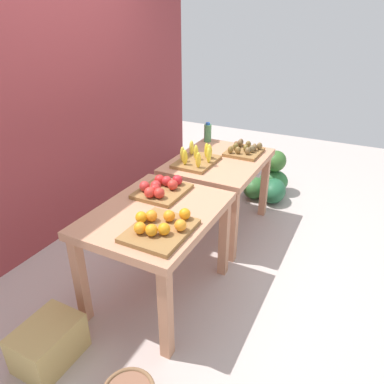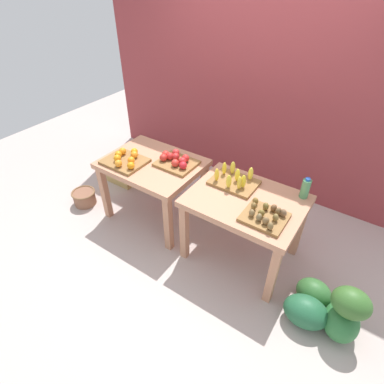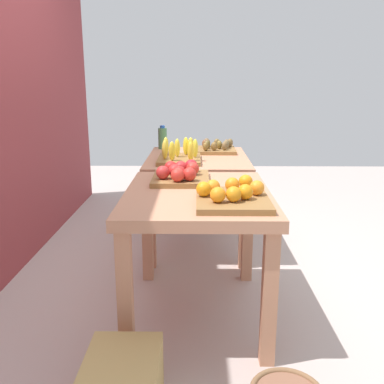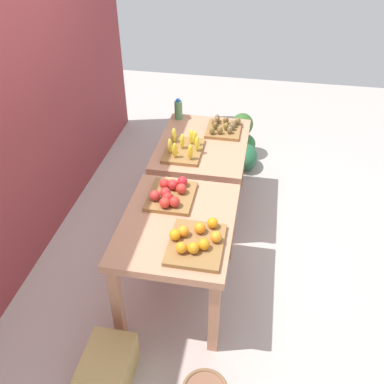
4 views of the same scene
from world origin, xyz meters
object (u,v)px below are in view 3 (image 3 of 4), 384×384
object	(u,v)px
display_table_left	(197,210)
watermelon_pile	(224,194)
display_table_right	(197,170)
banana_crate	(179,155)
kiwi_bin	(216,148)
water_bottle	(162,138)
orange_bin	(231,195)
apple_bin	(180,174)

from	to	relation	value
display_table_left	watermelon_pile	bearing A→B (deg)	-7.81
display_table_right	watermelon_pile	size ratio (longest dim) A/B	1.64
display_table_right	banana_crate	bearing A→B (deg)	146.49
display_table_left	kiwi_bin	world-z (taller)	kiwi_bin
water_bottle	orange_bin	bearing A→B (deg)	-164.51
apple_bin	water_bottle	bearing A→B (deg)	9.26
kiwi_bin	watermelon_pile	bearing A→B (deg)	-10.11
apple_bin	water_bottle	distance (m)	1.31
display_table_left	water_bottle	size ratio (longest dim) A/B	5.00
display_table_left	kiwi_bin	distance (m)	1.38
display_table_right	apple_bin	bearing A→B (deg)	173.26
display_table_left	water_bottle	world-z (taller)	water_bottle
banana_crate	water_bottle	world-z (taller)	water_bottle
orange_bin	water_bottle	size ratio (longest dim) A/B	2.12
orange_bin	apple_bin	world-z (taller)	apple_bin
orange_bin	water_bottle	world-z (taller)	water_bottle
water_bottle	display_table_left	bearing A→B (deg)	-168.44
apple_bin	banana_crate	distance (m)	0.67
apple_bin	kiwi_bin	distance (m)	1.15
display_table_left	kiwi_bin	bearing A→B (deg)	-6.64
banana_crate	watermelon_pile	xyz separation A→B (m)	(1.13, -0.42, -0.61)
display_table_left	banana_crate	bearing A→B (deg)	8.43
orange_bin	kiwi_bin	xyz separation A→B (m)	(1.58, 0.01, -0.00)
banana_crate	watermelon_pile	size ratio (longest dim) A/B	0.70
display_table_right	kiwi_bin	world-z (taller)	kiwi_bin
display_table_right	kiwi_bin	size ratio (longest dim) A/B	2.89
display_table_left	display_table_right	world-z (taller)	same
display_table_left	watermelon_pile	world-z (taller)	display_table_left
orange_bin	kiwi_bin	world-z (taller)	orange_bin
display_table_left	water_bottle	xyz separation A→B (m)	(1.54, 0.31, 0.21)
display_table_left	display_table_right	bearing A→B (deg)	0.00
display_table_right	apple_bin	size ratio (longest dim) A/B	2.54
display_table_left	apple_bin	size ratio (longest dim) A/B	2.54
display_table_right	apple_bin	distance (m)	0.90
orange_bin	watermelon_pile	bearing A→B (deg)	-2.75
apple_bin	banana_crate	xyz separation A→B (m)	(0.67, 0.03, 0.00)
water_bottle	display_table_right	bearing A→B (deg)	-142.96
apple_bin	kiwi_bin	xyz separation A→B (m)	(1.12, -0.26, -0.01)
orange_bin	kiwi_bin	distance (m)	1.58
banana_crate	orange_bin	bearing A→B (deg)	-164.83
orange_bin	water_bottle	bearing A→B (deg)	15.49
water_bottle	apple_bin	bearing A→B (deg)	-170.74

